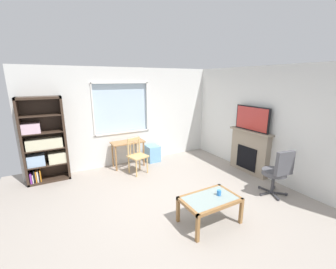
{
  "coord_description": "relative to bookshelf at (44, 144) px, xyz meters",
  "views": [
    {
      "loc": [
        -1.88,
        -3.23,
        2.33
      ],
      "look_at": [
        0.3,
        0.69,
        1.19
      ],
      "focal_mm": 23.25,
      "sensor_mm": 36.0,
      "label": 1
    }
  ],
  "objects": [
    {
      "name": "ground",
      "position": [
        2.05,
        -2.3,
        -0.9
      ],
      "size": [
        6.15,
        6.09,
        0.02
      ],
      "primitive_type": "cube",
      "color": "#9E9389"
    },
    {
      "name": "wall_back_with_window",
      "position": [
        2.07,
        0.24,
        0.39
      ],
      "size": [
        5.15,
        0.15,
        2.64
      ],
      "color": "silver",
      "rests_on": "ground"
    },
    {
      "name": "wall_right",
      "position": [
        4.69,
        -2.3,
        0.43
      ],
      "size": [
        0.12,
        5.29,
        2.64
      ],
      "primitive_type": "cube",
      "color": "silver",
      "rests_on": "ground"
    },
    {
      "name": "bookshelf",
      "position": [
        0.0,
        0.0,
        0.0
      ],
      "size": [
        0.9,
        0.38,
        1.97
      ],
      "color": "#38281E",
      "rests_on": "ground"
    },
    {
      "name": "desk_under_window",
      "position": [
        1.95,
        -0.11,
        -0.31
      ],
      "size": [
        0.87,
        0.42,
        0.71
      ],
      "color": "#A37547",
      "rests_on": "ground"
    },
    {
      "name": "wooden_chair",
      "position": [
        2.0,
        -0.63,
        -0.43
      ],
      "size": [
        0.51,
        0.5,
        0.9
      ],
      "color": "tan",
      "rests_on": "ground"
    },
    {
      "name": "plastic_drawer_unit",
      "position": [
        2.7,
        -0.06,
        -0.66
      ],
      "size": [
        0.35,
        0.4,
        0.46
      ],
      "primitive_type": "cube",
      "color": "#72ADDB",
      "rests_on": "ground"
    },
    {
      "name": "fireplace",
      "position": [
        4.53,
        -1.96,
        -0.34
      ],
      "size": [
        0.26,
        1.17,
        1.1
      ],
      "color": "gray",
      "rests_on": "ground"
    },
    {
      "name": "tv",
      "position": [
        4.51,
        -1.96,
        0.51
      ],
      "size": [
        0.06,
        0.96,
        0.6
      ],
      "color": "black",
      "rests_on": "fireplace"
    },
    {
      "name": "office_chair",
      "position": [
        4.06,
        -3.08,
        -0.34
      ],
      "size": [
        0.58,
        0.59,
        1.0
      ],
      "color": "#4C4C51",
      "rests_on": "ground"
    },
    {
      "name": "coffee_table",
      "position": [
        2.32,
        -3.09,
        -0.51
      ],
      "size": [
        0.94,
        0.6,
        0.45
      ],
      "color": "#8C9E99",
      "rests_on": "ground"
    },
    {
      "name": "sippy_cup",
      "position": [
        2.5,
        -3.1,
        -0.39
      ],
      "size": [
        0.07,
        0.07,
        0.09
      ],
      "primitive_type": "cylinder",
      "color": "#337FD6",
      "rests_on": "coffee_table"
    }
  ]
}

